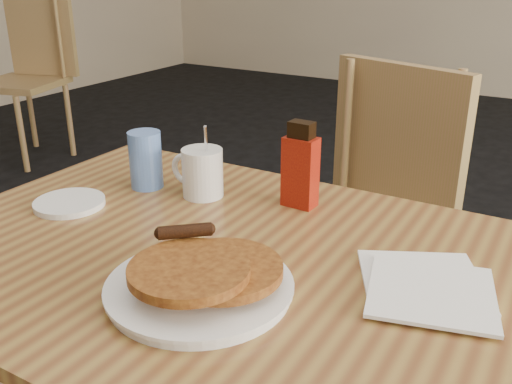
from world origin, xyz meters
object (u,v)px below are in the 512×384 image
main_table (235,277)px  coffee_mug (201,172)px  chair_main_far (380,207)px  chair_wall_extra (31,62)px  pancake_plate (200,279)px  syrup_bottle (300,168)px  blue_tumbler (146,160)px

main_table → coffee_mug: 0.29m
coffee_mug → chair_main_far: bearing=65.7°
main_table → coffee_mug: bearing=137.2°
main_table → chair_main_far: chair_main_far is taller
chair_main_far → chair_wall_extra: size_ratio=0.94×
coffee_mug → pancake_plate: bearing=-57.2°
syrup_bottle → blue_tumbler: (-0.33, -0.08, -0.02)m
main_table → blue_tumbler: bearing=153.6°
pancake_plate → coffee_mug: size_ratio=1.75×
chair_main_far → syrup_bottle: (-0.01, -0.48, 0.26)m
main_table → chair_main_far: 0.74m
blue_tumbler → syrup_bottle: bearing=13.5°
syrup_bottle → blue_tumbler: 0.34m
coffee_mug → main_table: bearing=-45.6°
chair_wall_extra → pancake_plate: (2.65, -1.81, 0.17)m
main_table → syrup_bottle: 0.27m
blue_tumbler → pancake_plate: bearing=-39.3°
pancake_plate → chair_main_far: bearing=90.7°
main_table → syrup_bottle: (-0.00, 0.24, 0.12)m
chair_main_far → coffee_mug: chair_main_far is taller
chair_wall_extra → pancake_plate: chair_wall_extra is taller
main_table → blue_tumbler: (-0.33, 0.16, 0.10)m
chair_main_far → coffee_mug: bearing=-92.3°
main_table → coffee_mug: size_ratio=7.52×
chair_main_far → blue_tumbler: 0.70m
chair_main_far → pancake_plate: (0.01, -0.85, 0.21)m
blue_tumbler → main_table: bearing=-26.4°
main_table → blue_tumbler: size_ratio=9.73×
syrup_bottle → pancake_plate: bearing=-84.5°
chair_main_far → chair_wall_extra: bearing=179.1°
chair_wall_extra → blue_tumbler: bearing=-50.1°
chair_main_far → coffee_mug: 0.63m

